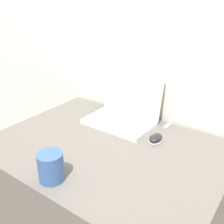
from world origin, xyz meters
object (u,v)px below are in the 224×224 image
(computer_mouse, at_px, (156,138))
(drink_cup, at_px, (51,166))
(usb_stick, at_px, (168,126))
(laptop, at_px, (124,110))

(computer_mouse, bearing_deg, drink_cup, -111.22)
(drink_cup, distance_m, computer_mouse, 0.50)
(drink_cup, relative_size, usb_stick, 1.80)
(computer_mouse, bearing_deg, usb_stick, 95.45)
(drink_cup, relative_size, computer_mouse, 1.26)
(computer_mouse, relative_size, usb_stick, 1.43)
(laptop, relative_size, drink_cup, 3.16)
(usb_stick, bearing_deg, drink_cup, -104.64)
(drink_cup, distance_m, usb_stick, 0.65)
(computer_mouse, distance_m, usb_stick, 0.17)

